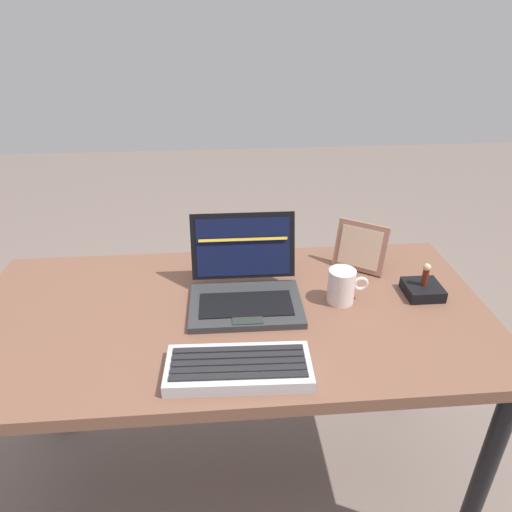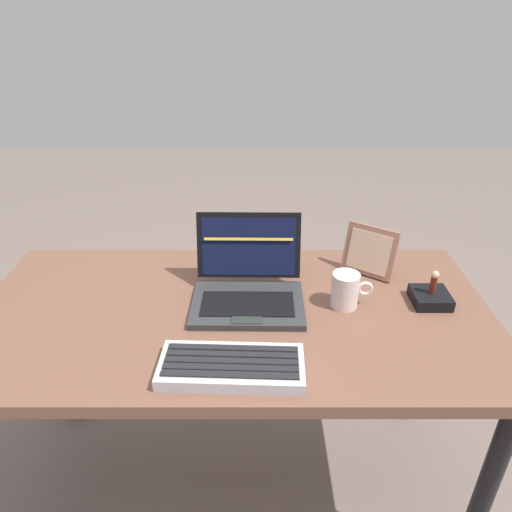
# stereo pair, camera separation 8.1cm
# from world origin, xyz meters

# --- Properties ---
(ground_plane) EXTENTS (8.00, 8.00, 0.00)m
(ground_plane) POSITION_xyz_m (0.00, 0.00, 0.00)
(ground_plane) COLOR #6D5E56
(desk) EXTENTS (1.37, 0.68, 0.71)m
(desk) POSITION_xyz_m (0.00, 0.00, 0.63)
(desk) COLOR brown
(desk) RESTS_ON ground
(laptop_front) EXTENTS (0.30, 0.26, 0.21)m
(laptop_front) POSITION_xyz_m (0.04, 0.05, 0.75)
(laptop_front) COLOR #2D2F30
(laptop_front) RESTS_ON desk
(external_keyboard) EXTENTS (0.32, 0.15, 0.03)m
(external_keyboard) POSITION_xyz_m (0.01, -0.24, 0.72)
(external_keyboard) COLOR #B9B8BC
(external_keyboard) RESTS_ON desk
(photo_frame) EXTENTS (0.15, 0.12, 0.15)m
(photo_frame) POSITION_xyz_m (0.40, 0.19, 0.78)
(photo_frame) COLOR #966450
(photo_frame) RESTS_ON desk
(figurine_stand) EXTENTS (0.10, 0.10, 0.03)m
(figurine_stand) POSITION_xyz_m (0.53, 0.03, 0.72)
(figurine_stand) COLOR black
(figurine_stand) RESTS_ON desk
(figurine) EXTENTS (0.02, 0.02, 0.07)m
(figurine) POSITION_xyz_m (0.53, 0.03, 0.77)
(figurine) COLOR #5A1C12
(figurine) RESTS_ON figurine_stand
(coffee_mug) EXTENTS (0.11, 0.07, 0.10)m
(coffee_mug) POSITION_xyz_m (0.30, 0.02, 0.75)
(coffee_mug) COLOR silver
(coffee_mug) RESTS_ON desk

